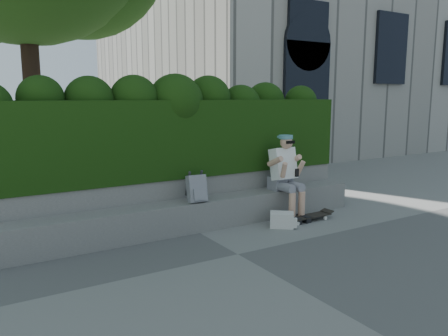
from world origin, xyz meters
TOP-DOWN VIEW (x-y plane):
  - ground at (0.00, 0.00)m, footprint 80.00×80.00m
  - bench_ledge at (0.00, 1.25)m, footprint 6.00×0.45m
  - planter_wall at (0.00, 1.73)m, footprint 6.00×0.50m
  - hedge at (0.00, 1.95)m, footprint 6.00×1.00m
  - person at (1.63, 1.07)m, footprint 0.40×0.76m
  - skateboard at (1.80, 0.68)m, footprint 0.86×0.23m
  - backpack_plaid at (0.02, 1.15)m, footprint 0.29×0.17m
  - backpack_ground at (1.23, 0.64)m, footprint 0.44×0.42m

SIDE VIEW (x-z plane):
  - ground at x=0.00m, z-range 0.00..0.00m
  - skateboard at x=1.80m, z-range 0.03..0.12m
  - backpack_ground at x=1.23m, z-range 0.00..0.23m
  - bench_ledge at x=0.00m, z-range 0.00..0.45m
  - planter_wall at x=0.00m, z-range 0.00..0.75m
  - backpack_plaid at x=0.02m, z-range 0.45..0.85m
  - person at x=1.63m, z-range 0.06..1.44m
  - hedge at x=0.00m, z-range 0.75..1.95m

